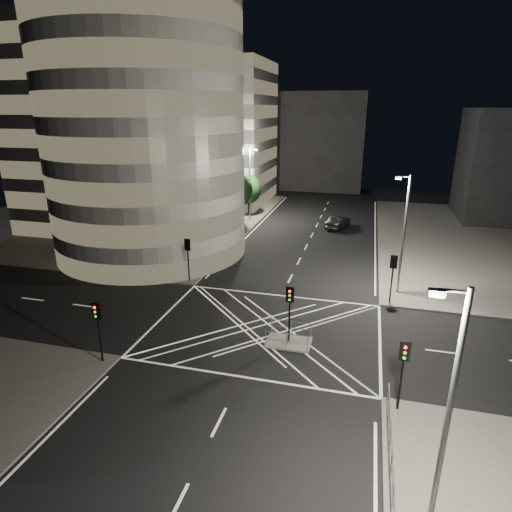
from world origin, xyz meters
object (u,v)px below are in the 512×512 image
(central_island, at_px, (289,342))
(street_lamp_right_near, at_px, (446,417))
(traffic_signal_nl, at_px, (98,321))
(sedan, at_px, (338,222))
(street_lamp_left_near, at_px, (201,210))
(traffic_signal_island, at_px, (290,304))
(street_lamp_right_far, at_px, (403,231))
(traffic_signal_fl, at_px, (188,252))
(street_lamp_left_far, at_px, (250,182))
(traffic_signal_nr, at_px, (403,363))
(traffic_signal_fr, at_px, (393,270))

(central_island, xyz_separation_m, street_lamp_right_near, (7.44, -12.50, 5.47))
(traffic_signal_nl, distance_m, street_lamp_right_near, 19.78)
(sedan, bearing_deg, street_lamp_left_near, 70.95)
(traffic_signal_nl, bearing_deg, street_lamp_left_near, 91.94)
(street_lamp_left_near, distance_m, street_lamp_right_near, 32.13)
(traffic_signal_island, bearing_deg, traffic_signal_nl, -153.86)
(street_lamp_right_far, bearing_deg, street_lamp_right_near, -90.00)
(traffic_signal_fl, xyz_separation_m, street_lamp_left_far, (-0.64, 23.20, 2.63))
(traffic_signal_fl, bearing_deg, street_lamp_right_far, 6.88)
(central_island, height_order, street_lamp_left_far, street_lamp_left_far)
(central_island, height_order, traffic_signal_island, traffic_signal_island)
(traffic_signal_nr, height_order, traffic_signal_island, same)
(traffic_signal_nr, bearing_deg, street_lamp_left_near, 134.13)
(central_island, bearing_deg, street_lamp_right_far, 54.70)
(central_island, bearing_deg, street_lamp_right_near, -59.25)
(traffic_signal_fr, xyz_separation_m, street_lamp_right_near, (0.64, -20.80, 2.63))
(traffic_signal_nr, relative_size, street_lamp_right_near, 0.40)
(traffic_signal_island, distance_m, street_lamp_right_far, 13.13)
(traffic_signal_fl, bearing_deg, street_lamp_left_near, 96.97)
(street_lamp_left_near, bearing_deg, traffic_signal_island, -49.73)
(traffic_signal_nl, height_order, traffic_signal_fr, same)
(traffic_signal_island, bearing_deg, street_lamp_left_far, 109.95)
(traffic_signal_fl, relative_size, street_lamp_right_far, 0.40)
(traffic_signal_fr, distance_m, street_lamp_left_near, 19.14)
(traffic_signal_island, bearing_deg, traffic_signal_nr, -37.93)
(traffic_signal_fr, relative_size, traffic_signal_nr, 1.00)
(traffic_signal_fl, relative_size, street_lamp_left_far, 0.40)
(traffic_signal_nl, height_order, street_lamp_left_near, street_lamp_left_near)
(traffic_signal_fl, relative_size, traffic_signal_nr, 1.00)
(street_lamp_left_near, relative_size, street_lamp_right_far, 1.00)
(traffic_signal_nl, xyz_separation_m, sedan, (11.68, 35.88, -2.08))
(sedan, bearing_deg, traffic_signal_nl, 88.70)
(street_lamp_right_far, height_order, sedan, street_lamp_right_far)
(traffic_signal_nr, distance_m, street_lamp_right_far, 16.03)
(traffic_signal_fr, xyz_separation_m, traffic_signal_nr, (0.00, -13.60, 0.00))
(traffic_signal_island, height_order, street_lamp_left_far, street_lamp_left_far)
(traffic_signal_nl, relative_size, street_lamp_left_near, 0.40)
(traffic_signal_nr, distance_m, street_lamp_left_near, 26.32)
(traffic_signal_fl, distance_m, street_lamp_right_far, 18.55)
(street_lamp_left_near, relative_size, sedan, 1.98)
(central_island, relative_size, traffic_signal_fl, 0.75)
(traffic_signal_fl, xyz_separation_m, traffic_signal_island, (10.80, -8.30, 0.00))
(traffic_signal_fl, bearing_deg, central_island, -37.54)
(traffic_signal_fr, relative_size, street_lamp_right_near, 0.40)
(traffic_signal_fl, distance_m, street_lamp_left_far, 23.36)
(street_lamp_left_near, distance_m, street_lamp_left_far, 18.00)
(traffic_signal_nl, height_order, street_lamp_left_far, street_lamp_left_far)
(central_island, height_order, street_lamp_right_near, street_lamp_right_near)
(traffic_signal_nl, xyz_separation_m, traffic_signal_island, (10.80, 5.30, 0.00))
(central_island, xyz_separation_m, sedan, (0.88, 30.58, 0.76))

